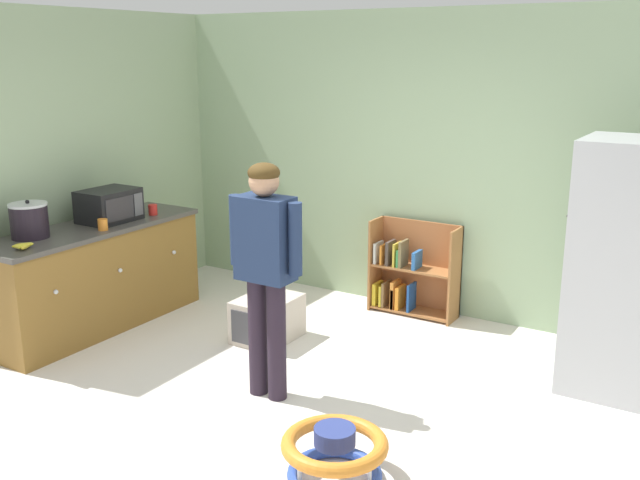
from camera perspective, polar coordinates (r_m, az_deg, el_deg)
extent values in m
plane|color=silver|center=(5.03, -3.19, -13.00)|extent=(12.00, 12.00, 0.00)
cube|color=#98B38B|center=(6.57, 8.31, 5.94)|extent=(5.20, 0.06, 2.70)
cube|color=#9BB38C|center=(6.90, -17.75, 5.81)|extent=(0.06, 2.99, 2.70)
cube|color=brown|center=(6.52, -17.35, -2.96)|extent=(0.60, 1.96, 0.86)
cube|color=#484540|center=(6.41, -17.65, 0.88)|extent=(0.64, 2.00, 0.04)
sphere|color=silver|center=(5.86, -20.16, -3.87)|extent=(0.04, 0.04, 0.04)
sphere|color=silver|center=(6.26, -15.52, -2.33)|extent=(0.04, 0.04, 0.04)
sphere|color=silver|center=(6.70, -11.48, -0.96)|extent=(0.04, 0.04, 0.04)
cube|color=#B7BABF|center=(5.38, 23.07, -2.08)|extent=(0.70, 0.68, 1.78)
cylinder|color=silver|center=(5.26, 18.96, -1.07)|extent=(0.02, 0.02, 0.50)
cube|color=#333333|center=(5.35, 19.76, 2.47)|extent=(0.01, 0.67, 0.01)
cube|color=#A46839|center=(6.73, 4.43, -1.82)|extent=(0.02, 0.28, 0.85)
cube|color=#A46839|center=(6.43, 10.62, -2.83)|extent=(0.02, 0.28, 0.85)
cube|color=#AA6539|center=(6.69, 7.91, -2.03)|extent=(0.80, 0.02, 0.85)
cube|color=#A46839|center=(6.70, 7.34, -5.55)|extent=(0.76, 0.24, 0.02)
cube|color=#A46839|center=(6.57, 7.46, -2.23)|extent=(0.76, 0.24, 0.02)
cube|color=gold|center=(6.78, 4.57, -4.20)|extent=(0.03, 0.17, 0.21)
cube|color=silver|center=(6.66, 4.64, -0.97)|extent=(0.02, 0.17, 0.19)
cube|color=gold|center=(6.75, 5.05, -4.33)|extent=(0.02, 0.17, 0.20)
cube|color=orange|center=(6.63, 5.13, -1.08)|extent=(0.02, 0.17, 0.18)
cube|color=brown|center=(6.73, 5.26, -4.23)|extent=(0.02, 0.17, 0.23)
cube|color=#493D35|center=(6.60, 5.60, -1.00)|extent=(0.03, 0.17, 0.22)
cube|color=#423940|center=(6.70, 5.98, -4.55)|extent=(0.03, 0.17, 0.19)
cube|color=gold|center=(6.57, 6.13, -1.12)|extent=(0.02, 0.17, 0.21)
cube|color=orange|center=(6.69, 5.98, -4.27)|extent=(0.03, 0.17, 0.26)
cube|color=#368444|center=(6.57, 6.41, -1.37)|extent=(0.02, 0.17, 0.16)
cube|color=orange|center=(6.68, 6.37, -4.51)|extent=(0.03, 0.17, 0.21)
cube|color=brown|center=(6.55, 6.62, -1.07)|extent=(0.03, 0.17, 0.24)
cube|color=#1F4C98|center=(6.63, 7.24, -4.49)|extent=(0.02, 0.17, 0.26)
cube|color=#2960A6|center=(6.50, 7.68, -1.58)|extent=(0.03, 0.17, 0.16)
cylinder|color=#2A1F2D|center=(5.05, -4.95, -7.57)|extent=(0.13, 0.13, 0.85)
cylinder|color=#2A1F2D|center=(4.97, -3.45, -7.95)|extent=(0.13, 0.13, 0.85)
cube|color=navy|center=(4.78, -4.36, 0.11)|extent=(0.38, 0.22, 0.57)
cylinder|color=navy|center=(4.92, -6.64, 0.80)|extent=(0.09, 0.09, 0.48)
cylinder|color=navy|center=(4.64, -1.97, 0.06)|extent=(0.09, 0.09, 0.48)
sphere|color=tan|center=(4.70, -4.45, 4.66)|extent=(0.20, 0.20, 0.20)
ellipsoid|color=#443114|center=(4.69, -4.47, 5.33)|extent=(0.21, 0.21, 0.13)
torus|color=blue|center=(4.26, 1.15, -18.00)|extent=(0.54, 0.54, 0.07)
torus|color=orange|center=(4.16, 1.17, -15.85)|extent=(0.60, 0.60, 0.08)
cylinder|color=navy|center=(4.14, 1.17, -15.26)|extent=(0.23, 0.23, 0.10)
cylinder|color=silver|center=(4.12, 3.94, -17.75)|extent=(0.02, 0.02, 0.18)
cylinder|color=silver|center=(4.40, 1.18, -15.43)|extent=(0.02, 0.02, 0.18)
cylinder|color=silver|center=(4.12, -1.64, -17.70)|extent=(0.02, 0.02, 0.18)
cube|color=beige|center=(6.05, -4.17, -6.21)|extent=(0.42, 0.54, 0.36)
cube|color=#424247|center=(5.84, -5.76, -7.02)|extent=(0.32, 0.01, 0.27)
cube|color=black|center=(6.52, -16.36, 2.65)|extent=(0.36, 0.48, 0.28)
cube|color=#2D2D33|center=(6.35, -15.56, 2.40)|extent=(0.01, 0.31, 0.20)
cube|color=#515156|center=(6.50, -14.17, 2.76)|extent=(0.01, 0.10, 0.20)
cylinder|color=black|center=(6.14, -22.00, 1.35)|extent=(0.29, 0.29, 0.26)
cylinder|color=silver|center=(6.11, -22.13, 2.62)|extent=(0.30, 0.30, 0.02)
sphere|color=black|center=(6.11, -22.15, 2.82)|extent=(0.03, 0.03, 0.03)
ellipsoid|color=yellow|center=(5.83, -22.48, -0.40)|extent=(0.11, 0.15, 0.04)
ellipsoid|color=yellow|center=(5.83, -22.37, -0.40)|extent=(0.07, 0.16, 0.04)
ellipsoid|color=yellow|center=(5.82, -22.28, -0.42)|extent=(0.07, 0.16, 0.04)
ellipsoid|color=yellow|center=(5.80, -22.24, -0.45)|extent=(0.11, 0.15, 0.04)
cylinder|color=orange|center=(6.22, -16.81, 1.17)|extent=(0.08, 0.08, 0.09)
cylinder|color=red|center=(6.69, -13.08, 2.35)|extent=(0.08, 0.08, 0.09)
cylinder|color=white|center=(6.94, -15.08, 2.67)|extent=(0.08, 0.08, 0.09)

